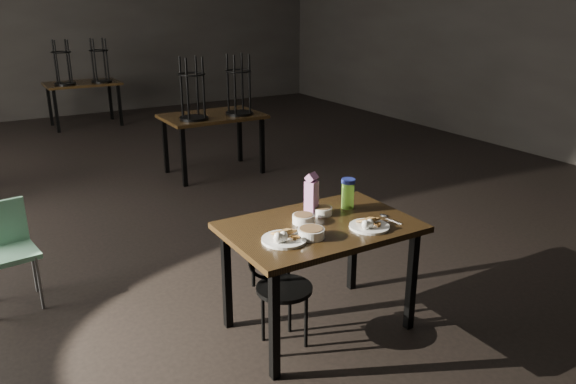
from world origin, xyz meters
TOP-DOWN VIEW (x-y plane):
  - main_table at (-0.13, -2.48)m, footprint 1.20×0.80m
  - plate_left at (-0.45, -2.58)m, footprint 0.27×0.27m
  - plate_right at (0.11, -2.68)m, footprint 0.25×0.25m
  - bowl_near at (-0.20, -2.40)m, footprint 0.14×0.14m
  - bowl_far at (-0.02, -2.34)m, footprint 0.13×0.13m
  - bowl_big at (-0.29, -2.62)m, footprint 0.16×0.16m
  - juice_carton at (-0.08, -2.30)m, footprint 0.09×0.09m
  - water_bottle at (0.20, -2.32)m, footprint 0.10×0.10m
  - spoon at (0.32, -2.59)m, footprint 0.05×0.20m
  - bentwood_chair at (-0.43, -2.47)m, footprint 0.36×0.35m
  - school_chair at (-1.85, -1.06)m, footprint 0.39×0.39m
  - bg_table_right at (0.71, 1.12)m, footprint 1.20×0.80m
  - bg_table_far at (-0.07, 4.86)m, footprint 1.20×0.80m

SIDE VIEW (x-z plane):
  - bentwood_chair at x=-0.43m, z-range 0.07..0.82m
  - school_chair at x=-1.85m, z-range 0.08..0.84m
  - main_table at x=-0.13m, z-range 0.30..1.05m
  - bg_table_right at x=0.71m, z-range 0.01..1.49m
  - bg_table_far at x=-0.07m, z-range 0.01..1.49m
  - spoon at x=0.32m, z-range 0.75..0.76m
  - plate_right at x=0.11m, z-range 0.73..0.81m
  - plate_left at x=-0.45m, z-range 0.73..0.82m
  - bowl_far at x=-0.02m, z-range 0.75..0.80m
  - bowl_near at x=-0.20m, z-range 0.75..0.81m
  - bowl_big at x=-0.29m, z-range 0.75..0.81m
  - water_bottle at x=0.20m, z-range 0.75..0.96m
  - juice_carton at x=-0.08m, z-range 0.74..1.03m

